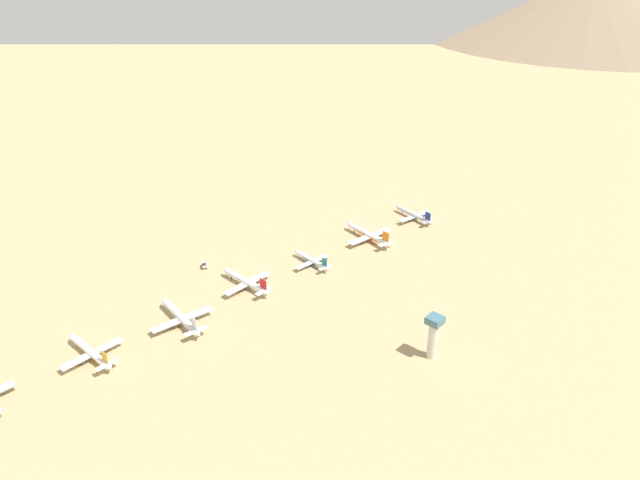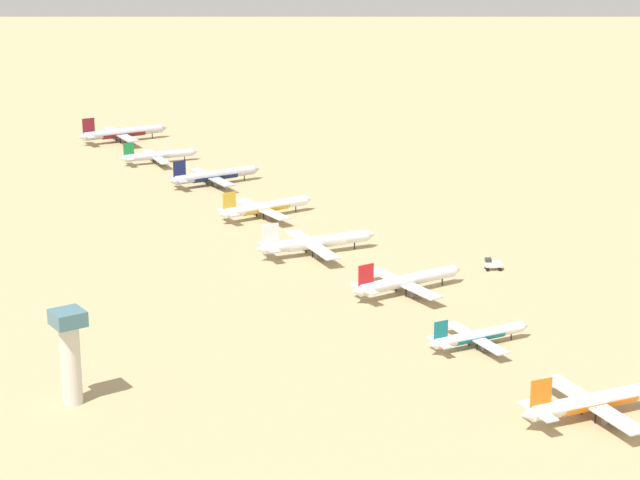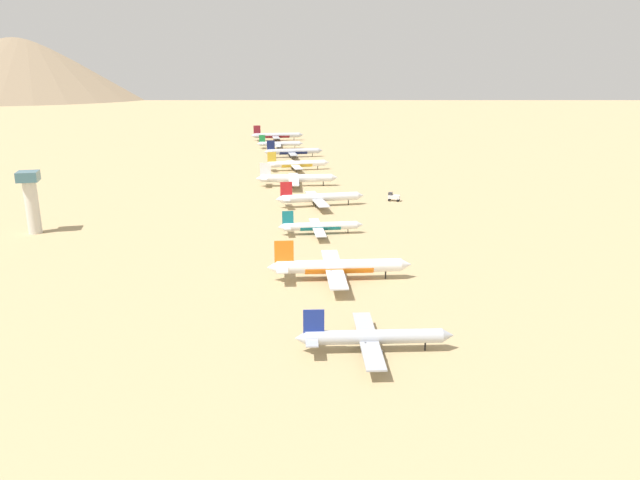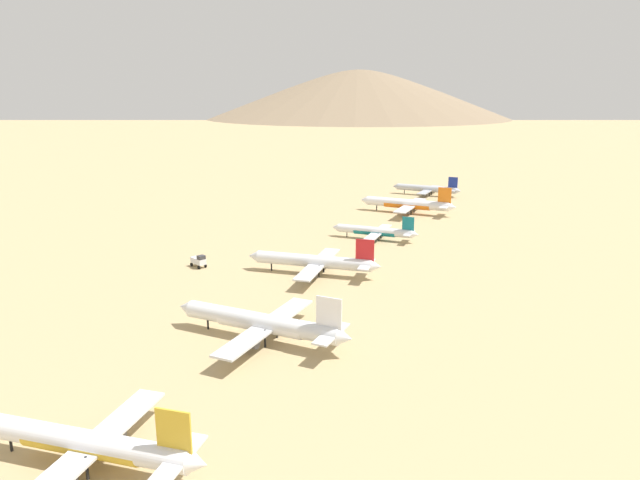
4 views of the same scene
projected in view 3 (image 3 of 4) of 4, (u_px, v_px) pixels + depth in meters
ground_plane at (302, 185)px, 308.95m from camera, size 2251.27×2251.27×0.00m
parked_jet_0 at (372, 337)px, 130.58m from camera, size 34.84×28.52×10.09m
parked_jet_1 at (338, 267)px, 173.66m from camera, size 42.12×34.44×12.18m
parked_jet_2 at (320, 226)px, 220.13m from camera, size 31.75×25.88×9.16m
parked_jet_3 at (319, 198)px, 262.88m from camera, size 39.65×32.13×11.46m
parked_jet_4 at (296, 178)px, 305.68m from camera, size 41.84×34.23×12.10m
parked_jet_5 at (296, 164)px, 350.71m from camera, size 38.76×31.40×11.20m
parked_jet_6 at (293, 152)px, 399.06m from camera, size 39.70×32.24×11.45m
parked_jet_7 at (279, 144)px, 440.46m from camera, size 34.01×27.82×9.84m
parked_jet_8 at (277, 135)px, 484.24m from camera, size 42.49×34.56×12.25m
service_truck at (393, 197)px, 273.31m from camera, size 5.70×4.84×3.90m
control_tower at (31, 198)px, 218.97m from camera, size 7.20×7.20×23.07m
desert_hill_4 at (29, 59)px, 1062.35m from camera, size 477.05×477.05×130.97m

